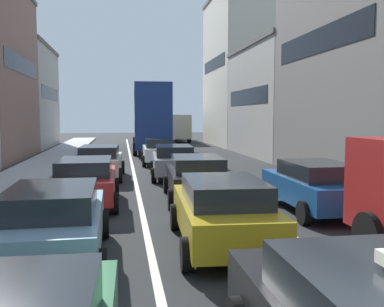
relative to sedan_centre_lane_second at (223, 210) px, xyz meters
The scene contains 14 objects.
sidewalk_left 14.50m from the sedan_centre_lane_second, 116.99° to the left, with size 2.60×64.00×0.14m, color #ADADAD.
lane_stripe_left 13.03m from the sedan_centre_lane_second, 96.94° to the left, with size 0.16×60.00×0.01m, color silver.
lane_stripe_right 13.06m from the sedan_centre_lane_second, 81.94° to the left, with size 0.16×60.00×0.01m, color silver.
building_row_right 19.55m from the sedan_centre_lane_second, 58.01° to the left, with size 7.20×43.90×14.20m.
sedan_centre_lane_second is the anchor object (origin of this frame).
wagon_left_lane_second 3.48m from the sedan_centre_lane_second, behind, with size 2.13×4.33×1.49m.
hatchback_centre_lane_third 5.17m from the sedan_centre_lane_second, 86.48° to the left, with size 2.24×4.39×1.49m.
sedan_left_lane_third 5.90m from the sedan_centre_lane_second, 123.75° to the left, with size 2.07×4.30×1.49m.
coupe_centre_lane_fourth 10.49m from the sedan_centre_lane_second, 89.04° to the left, with size 2.25×4.39×1.49m.
sedan_left_lane_fourth 11.16m from the sedan_centre_lane_second, 106.17° to the left, with size 2.19×4.36×1.49m.
sedan_centre_lane_fifth 16.23m from the sedan_centre_lane_second, 89.94° to the left, with size 2.13×4.34×1.49m.
sedan_right_lane_behind_truck 4.48m from the sedan_centre_lane_second, 39.56° to the left, with size 2.10×4.32×1.49m.
bus_mid_queue_primary 24.93m from the sedan_centre_lane_second, 89.73° to the left, with size 3.01×10.56×5.06m.
bus_far_queue_secondary 38.48m from the sedan_centre_lane_second, 84.64° to the left, with size 3.05×10.57×2.90m.
Camera 1 is at (-2.26, -1.85, 2.84)m, focal length 40.39 mm.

